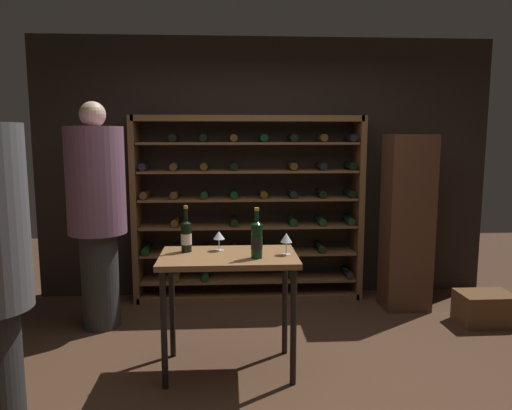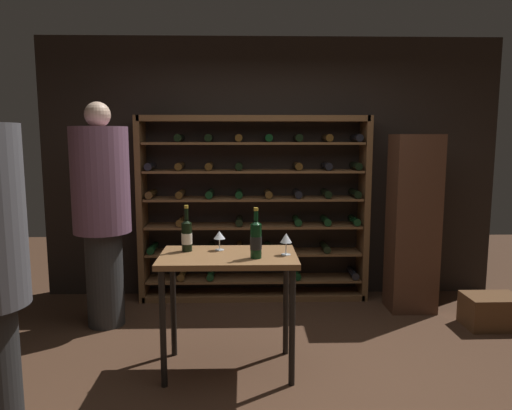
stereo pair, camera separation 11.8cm
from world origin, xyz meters
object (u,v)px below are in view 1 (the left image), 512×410
at_px(wine_bottle_black_capsule, 257,239).
at_px(wine_glass_stemmed_right, 219,236).
at_px(wine_rack, 249,208).
at_px(wine_bottle_gold_foil, 186,235).
at_px(person_guest_khaki, 97,206).
at_px(wine_crate, 485,308).
at_px(tasting_table, 229,270).
at_px(wine_glass_stemmed_left, 286,239).
at_px(display_cabinet, 407,223).

bearing_deg(wine_bottle_black_capsule, wine_glass_stemmed_right, 137.88).
distance_m(wine_rack, wine_bottle_gold_foil, 1.57).
height_order(person_guest_khaki, wine_bottle_black_capsule, person_guest_khaki).
bearing_deg(wine_crate, wine_bottle_black_capsule, -158.54).
bearing_deg(person_guest_khaki, wine_bottle_black_capsule, -119.79).
relative_size(wine_rack, wine_glass_stemmed_right, 16.30).
xyz_separation_m(wine_rack, wine_glass_stemmed_right, (-0.29, -1.46, 0.01)).
xyz_separation_m(wine_bottle_black_capsule, wine_bottle_gold_foil, (-0.50, 0.22, -0.01)).
distance_m(tasting_table, wine_crate, 2.53).
bearing_deg(wine_crate, person_guest_khaki, 177.51).
relative_size(wine_rack, tasting_table, 2.43).
bearing_deg(wine_rack, tasting_table, -97.89).
distance_m(wine_rack, tasting_table, 1.62).
relative_size(person_guest_khaki, wine_crate, 4.17).
bearing_deg(wine_bottle_gold_foil, wine_bottle_black_capsule, -23.43).
bearing_deg(wine_glass_stemmed_left, wine_bottle_gold_foil, 169.35).
xyz_separation_m(wine_crate, wine_bottle_black_capsule, (-2.14, -0.84, 0.86)).
distance_m(person_guest_khaki, wine_bottle_black_capsule, 1.67).
xyz_separation_m(person_guest_khaki, display_cabinet, (2.91, 0.32, -0.24)).
xyz_separation_m(wine_rack, wine_bottle_gold_foil, (-0.53, -1.48, 0.02)).
height_order(wine_bottle_black_capsule, wine_bottle_gold_foil, wine_bottle_black_capsule).
xyz_separation_m(person_guest_khaki, wine_bottle_gold_foil, (0.84, -0.78, -0.11)).
height_order(wine_rack, tasting_table, wine_rack).
relative_size(wine_rack, wine_glass_stemmed_left, 15.04).
bearing_deg(wine_glass_stemmed_right, wine_bottle_black_capsule, -42.12).
relative_size(wine_bottle_black_capsule, wine_glass_stemmed_right, 2.43).
xyz_separation_m(display_cabinet, wine_glass_stemmed_left, (-1.35, -1.24, 0.12)).
height_order(wine_bottle_black_capsule, wine_glass_stemmed_right, wine_bottle_black_capsule).
distance_m(wine_crate, wine_bottle_black_capsule, 2.46).
relative_size(display_cabinet, wine_glass_stemmed_right, 11.86).
bearing_deg(tasting_table, wine_glass_stemmed_right, 117.32).
bearing_deg(wine_bottle_gold_foil, wine_glass_stemmed_left, -10.65).
bearing_deg(wine_bottle_black_capsule, tasting_table, 151.58).
distance_m(tasting_table, wine_bottle_gold_foil, 0.40).
xyz_separation_m(wine_bottle_black_capsule, wine_glass_stemmed_left, (0.22, 0.08, -0.02)).
bearing_deg(display_cabinet, wine_rack, 166.07).
height_order(display_cabinet, wine_glass_stemmed_left, display_cabinet).
relative_size(tasting_table, person_guest_khaki, 0.49).
bearing_deg(tasting_table, display_cabinet, 34.56).
xyz_separation_m(tasting_table, wine_glass_stemmed_left, (0.41, -0.02, 0.23)).
distance_m(wine_crate, wine_glass_stemmed_left, 2.24).
bearing_deg(wine_bottle_black_capsule, wine_rack, 89.16).
xyz_separation_m(wine_rack, wine_glass_stemmed_left, (0.19, -1.62, 0.02)).
bearing_deg(wine_bottle_gold_foil, tasting_table, -20.03).
bearing_deg(wine_bottle_black_capsule, wine_glass_stemmed_left, 20.96).
relative_size(wine_bottle_gold_foil, wine_glass_stemmed_right, 2.34).
xyz_separation_m(display_cabinet, wine_bottle_black_capsule, (-1.56, -1.32, 0.14)).
bearing_deg(display_cabinet, wine_glass_stemmed_right, -149.46).
bearing_deg(tasting_table, wine_glass_stemmed_left, -3.24).
height_order(wine_rack, wine_bottle_black_capsule, wine_rack).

